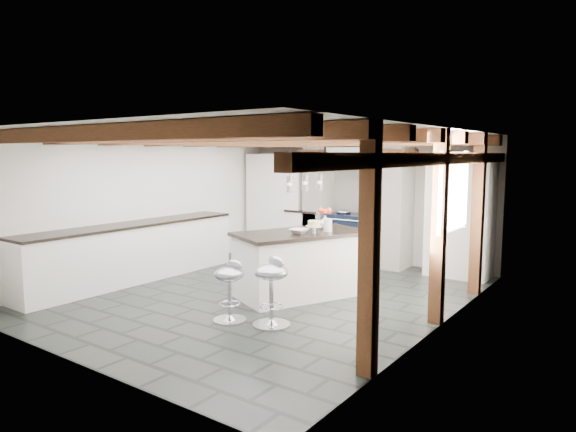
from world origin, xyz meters
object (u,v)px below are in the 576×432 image
Objects in this scene: kitchen_island at (302,263)px; bar_stool_near at (272,283)px; bar_stool_far at (230,284)px; range_cooker at (355,238)px.

kitchen_island reaches higher than bar_stool_near.
bar_stool_near reaches higher than bar_stool_far.
range_cooker is 3.90m from bar_stool_far.
bar_stool_near is (0.46, -1.30, 0.04)m from kitchen_island.
kitchen_island is at bearing 128.26° from bar_stool_near.
kitchen_island reaches higher than bar_stool_far.
range_cooker reaches higher than bar_stool_far.
range_cooker is 2.47m from kitchen_island.
bar_stool_far is at bearing -67.31° from kitchen_island.
range_cooker is 1.35× the size of bar_stool_far.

